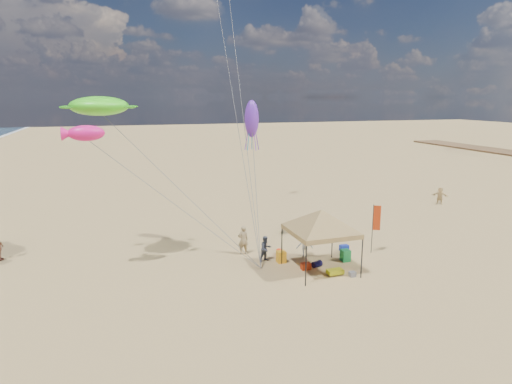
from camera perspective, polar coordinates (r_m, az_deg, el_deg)
ground at (r=25.50m, az=2.10°, el=-10.19°), size 280.00×280.00×0.00m
canopy_tent at (r=24.73m, az=8.47°, el=-2.58°), size 6.74×6.74×4.16m
feather_flag at (r=28.62m, az=15.22°, el=-3.64°), size 0.45×0.22×3.17m
cooler_red at (r=25.81m, az=6.46°, el=-9.53°), size 0.54×0.38×0.38m
cooler_blue at (r=29.16m, az=11.33°, el=-7.11°), size 0.54×0.38×0.38m
bag_navy at (r=26.25m, az=7.89°, el=-9.21°), size 0.69×0.54×0.36m
bag_orange at (r=27.85m, az=2.97°, el=-7.83°), size 0.54×0.69×0.36m
chair_green at (r=27.39m, az=11.48°, el=-8.04°), size 0.50×0.50×0.70m
chair_yellow at (r=26.67m, az=3.28°, el=-8.37°), size 0.50×0.50×0.70m
crate_grey at (r=25.27m, az=12.36°, el=-10.35°), size 0.34×0.30×0.28m
beach_cart at (r=25.29m, az=10.20°, el=-10.09°), size 0.90×0.50×0.24m
person_near_a at (r=27.80m, az=-1.69°, el=-6.22°), size 0.70×0.47×1.86m
person_near_b at (r=26.68m, az=1.26°, el=-7.35°), size 0.92×0.82×1.57m
person_near_c at (r=27.54m, az=6.33°, el=-6.76°), size 1.14×0.82×1.60m
person_far_c at (r=44.05m, az=22.70°, el=-0.44°), size 1.39×1.38×1.60m
turtle_kite at (r=25.90m, az=-19.65°, el=10.44°), size 3.43×2.88×1.05m
fish_kite at (r=24.57m, az=-21.12°, el=7.11°), size 2.03×1.38×0.82m
squid_kite at (r=28.02m, az=-0.56°, el=9.44°), size 1.06×1.06×2.32m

